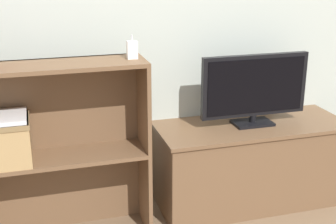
# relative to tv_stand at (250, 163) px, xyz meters

# --- Properties ---
(tv_stand) EXTENTS (1.09, 0.44, 0.49)m
(tv_stand) POSITION_rel_tv_stand_xyz_m (0.00, 0.00, 0.00)
(tv_stand) COLOR brown
(tv_stand) RESTS_ON ground_plane
(tv) EXTENTS (0.62, 0.14, 0.40)m
(tv) POSITION_rel_tv_stand_xyz_m (0.00, -0.00, 0.46)
(tv) COLOR black
(tv) RESTS_ON tv_stand
(bookshelf_lower_tier) EXTENTS (0.94, 0.26, 0.46)m
(bookshelf_lower_tier) POSITION_rel_tv_stand_xyz_m (-1.11, -0.02, 0.05)
(bookshelf_lower_tier) COLOR brown
(bookshelf_lower_tier) RESTS_ON ground_plane
(bookshelf_upper_tier) EXTENTS (0.94, 0.26, 0.46)m
(bookshelf_upper_tier) POSITION_rel_tv_stand_xyz_m (-1.11, -0.02, 0.51)
(bookshelf_upper_tier) COLOR brown
(bookshelf_upper_tier) RESTS_ON bookshelf_lower_tier
(baby_monitor) EXTENTS (0.05, 0.04, 0.12)m
(baby_monitor) POSITION_rel_tv_stand_xyz_m (-0.70, -0.08, 0.72)
(baby_monitor) COLOR white
(baby_monitor) RESTS_ON bookshelf_upper_tier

